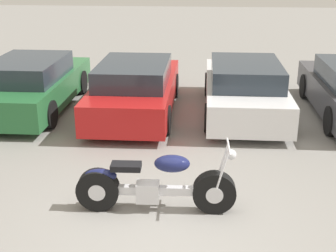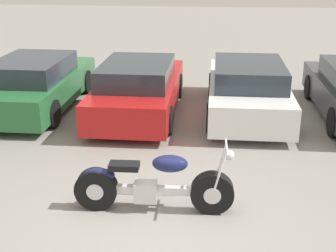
{
  "view_description": "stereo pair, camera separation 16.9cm",
  "coord_description": "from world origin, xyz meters",
  "px_view_note": "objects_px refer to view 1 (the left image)",
  "views": [
    {
      "loc": [
        0.55,
        -5.61,
        3.6
      ],
      "look_at": [
        -0.03,
        1.86,
        0.85
      ],
      "focal_mm": 50.0,
      "sensor_mm": 36.0,
      "label": 1
    },
    {
      "loc": [
        0.72,
        -5.6,
        3.6
      ],
      "look_at": [
        -0.03,
        1.86,
        0.85
      ],
      "focal_mm": 50.0,
      "sensor_mm": 36.0,
      "label": 2
    }
  ],
  "objects_px": {
    "motorcycle": "(154,185)",
    "parked_car_green": "(32,85)",
    "parked_car_red": "(136,89)",
    "parked_car_white": "(244,88)"
  },
  "relations": [
    {
      "from": "motorcycle",
      "to": "parked_car_green",
      "type": "bearing_deg",
      "value": 126.75
    },
    {
      "from": "parked_car_red",
      "to": "motorcycle",
      "type": "bearing_deg",
      "value": -78.55
    },
    {
      "from": "motorcycle",
      "to": "parked_car_green",
      "type": "distance_m",
      "value": 5.82
    },
    {
      "from": "parked_car_white",
      "to": "parked_car_green",
      "type": "bearing_deg",
      "value": -179.53
    },
    {
      "from": "motorcycle",
      "to": "parked_car_white",
      "type": "distance_m",
      "value": 4.99
    },
    {
      "from": "parked_car_green",
      "to": "parked_car_red",
      "type": "xyz_separation_m",
      "value": [
        2.57,
        -0.16,
        0.0
      ]
    },
    {
      "from": "parked_car_red",
      "to": "parked_car_white",
      "type": "bearing_deg",
      "value": 4.56
    },
    {
      "from": "motorcycle",
      "to": "parked_car_green",
      "type": "height_order",
      "value": "parked_car_green"
    },
    {
      "from": "motorcycle",
      "to": "parked_car_white",
      "type": "height_order",
      "value": "parked_car_white"
    },
    {
      "from": "motorcycle",
      "to": "parked_car_red",
      "type": "bearing_deg",
      "value": 101.45
    }
  ]
}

